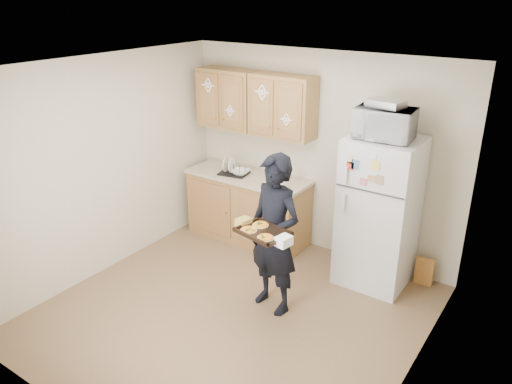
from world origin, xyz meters
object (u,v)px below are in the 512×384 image
refrigerator (379,213)px  person (274,235)px  microwave (384,124)px  dish_rack (234,169)px  baking_tray (263,232)px

refrigerator → person: refrigerator is taller
microwave → person: bearing=-126.5°
person → dish_rack: (-1.31, 1.07, 0.13)m
baking_tray → microwave: size_ratio=0.81×
baking_tray → dish_rack: dish_rack is taller
person → microwave: 1.60m
person → microwave: microwave is taller
baking_tray → person: bearing=112.1°
dish_rack → refrigerator: bearing=0.6°
person → baking_tray: 0.34m
refrigerator → microwave: bearing=-111.3°
baking_tray → dish_rack: 1.93m
microwave → baking_tray: bearing=-118.4°
refrigerator → baking_tray: 1.52m
person → microwave: size_ratio=2.89×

